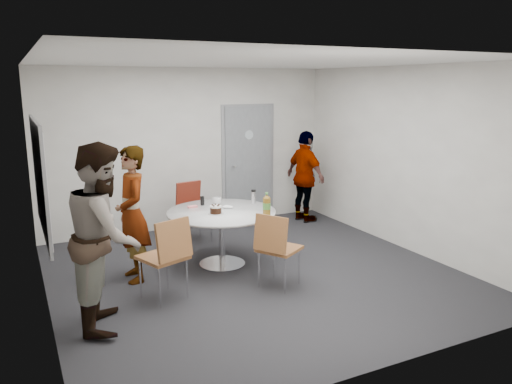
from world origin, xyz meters
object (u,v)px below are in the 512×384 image
chair_far (192,205)px  person_left (105,236)px  person_right (305,177)px  table (223,218)px  whiteboard (40,178)px  person_main (132,214)px  chair_near_left (168,251)px  chair_near_right (276,243)px  door (248,164)px

chair_far → person_left: 2.89m
person_right → table: bearing=115.9°
whiteboard → chair_far: size_ratio=2.04×
table → person_right: 2.60m
whiteboard → person_left: bearing=-56.1°
whiteboard → chair_far: whiteboard is taller
table → person_main: bearing=178.9°
whiteboard → table: whiteboard is taller
chair_near_left → chair_far: (1.00, 2.05, -0.03)m
chair_far → whiteboard: bearing=24.8°
chair_near_right → person_right: (1.93, 2.44, 0.24)m
door → person_main: (-2.54, -1.98, -0.17)m
person_right → person_main: bearing=105.2°
person_main → person_right: size_ratio=1.05×
person_left → whiteboard: bearing=48.3°
table → person_left: person_left is taller
table → person_main: (-1.21, 0.02, 0.19)m
chair_near_right → chair_near_left: bearing=-131.8°
person_main → chair_near_left: bearing=13.7°
table → chair_near_left: table is taller
person_left → door: bearing=-30.7°
table → chair_near_right: 1.06m
chair_near_left → chair_near_right: chair_near_left is taller
chair_near_right → chair_far: bearing=154.9°
whiteboard → table: (2.23, 0.28, -0.79)m
person_main → whiteboard: bearing=-73.6°
whiteboard → chair_far: (2.23, 1.53, -0.88)m
table → person_main: person_main is taller
chair_near_right → person_left: bearing=-121.1°
person_left → person_right: (3.90, 2.45, -0.13)m
whiteboard → door: bearing=32.7°
chair_near_left → chair_near_right: 1.28m
whiteboard → person_right: whiteboard is taller
whiteboard → person_main: bearing=16.4°
person_main → table: bearing=88.9°
door → chair_near_left: (-2.34, -2.80, -0.42)m
table → chair_far: bearing=90.3°
table → chair_near_right: table is taller
table → person_left: 2.03m
chair_near_left → person_left: bearing=178.8°
door → person_right: (0.85, -0.59, -0.21)m
chair_near_left → person_main: bearing=83.8°
door → chair_far: bearing=-150.7°
table → chair_near_right: (0.25, -1.03, -0.08)m
chair_near_right → person_main: person_main is taller
whiteboard → chair_near_left: size_ratio=1.93×
table → chair_far: 1.26m
person_left → person_right: 4.61m
door → table: door is taller
whiteboard → person_main: whiteboard is taller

